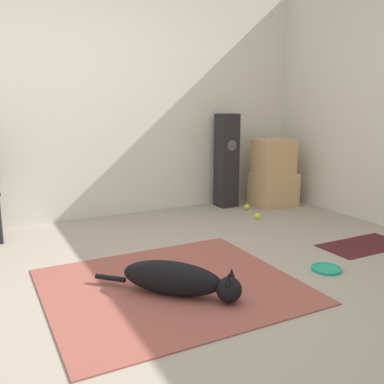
# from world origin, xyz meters

# --- Properties ---
(ground_plane) EXTENTS (12.00, 12.00, 0.00)m
(ground_plane) POSITION_xyz_m (0.00, 0.00, 0.00)
(ground_plane) COLOR #9E9384
(wall_back) EXTENTS (8.00, 0.06, 2.55)m
(wall_back) POSITION_xyz_m (0.00, 2.10, 1.27)
(wall_back) COLOR beige
(wall_back) RESTS_ON ground_plane
(area_rug) EXTENTS (1.67, 1.47, 0.01)m
(area_rug) POSITION_xyz_m (0.04, 0.05, 0.01)
(area_rug) COLOR #934C42
(area_rug) RESTS_ON ground_plane
(dog) EXTENTS (0.76, 0.77, 0.23)m
(dog) POSITION_xyz_m (0.01, -0.10, 0.12)
(dog) COLOR black
(dog) RESTS_ON area_rug
(frisbee) EXTENTS (0.23, 0.23, 0.03)m
(frisbee) POSITION_xyz_m (1.20, -0.22, 0.01)
(frisbee) COLOR #199E7A
(frisbee) RESTS_ON ground_plane
(cardboard_box_lower) EXTENTS (0.50, 0.39, 0.40)m
(cardboard_box_lower) POSITION_xyz_m (2.12, 1.62, 0.20)
(cardboard_box_lower) COLOR tan
(cardboard_box_lower) RESTS_ON ground_plane
(cardboard_box_upper) EXTENTS (0.44, 0.34, 0.41)m
(cardboard_box_upper) POSITION_xyz_m (2.10, 1.62, 0.60)
(cardboard_box_upper) COLOR tan
(cardboard_box_upper) RESTS_ON cardboard_box_lower
(floor_speaker) EXTENTS (0.22, 0.23, 1.11)m
(floor_speaker) POSITION_xyz_m (1.59, 1.86, 0.55)
(floor_speaker) COLOR black
(floor_speaker) RESTS_ON ground_plane
(tennis_ball_by_boxes) EXTENTS (0.07, 0.07, 0.07)m
(tennis_ball_by_boxes) POSITION_xyz_m (1.58, 1.19, 0.03)
(tennis_ball_by_boxes) COLOR #C6E033
(tennis_ball_by_boxes) RESTS_ON ground_plane
(tennis_ball_near_speaker) EXTENTS (0.07, 0.07, 0.07)m
(tennis_ball_near_speaker) POSITION_xyz_m (1.72, 1.60, 0.03)
(tennis_ball_near_speaker) COLOR #C6E033
(tennis_ball_near_speaker) RESTS_ON ground_plane
(door_mat) EXTENTS (0.78, 0.41, 0.01)m
(door_mat) POSITION_xyz_m (1.90, 0.05, 0.00)
(door_mat) COLOR #47191E
(door_mat) RESTS_ON ground_plane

